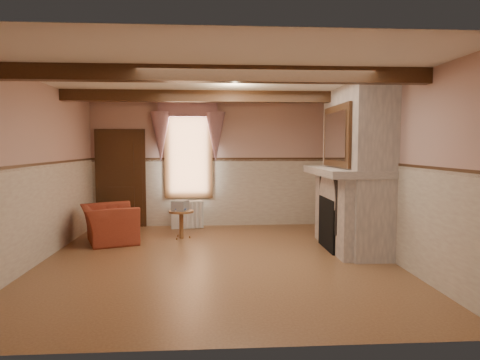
{
  "coord_description": "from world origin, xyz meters",
  "views": [
    {
      "loc": [
        -0.07,
        -6.66,
        1.79
      ],
      "look_at": [
        0.41,
        0.8,
        1.2
      ],
      "focal_mm": 32.0,
      "sensor_mm": 36.0,
      "label": 1
    }
  ],
  "objects": [
    {
      "name": "mantel",
      "position": [
        2.24,
        0.6,
        1.36
      ],
      "size": [
        1.05,
        2.05,
        0.12
      ],
      "primitive_type": "cube",
      "color": "gray",
      "rests_on": "fireplace"
    },
    {
      "name": "fireplace",
      "position": [
        2.42,
        0.6,
        1.4
      ],
      "size": [
        0.85,
        2.0,
        2.8
      ],
      "primitive_type": "cube",
      "color": "gray",
      "rests_on": "floor"
    },
    {
      "name": "mantel_clock",
      "position": [
        2.24,
        1.4,
        1.52
      ],
      "size": [
        0.14,
        0.24,
        0.2
      ],
      "primitive_type": "cube",
      "color": "black",
      "rests_on": "mantel"
    },
    {
      "name": "wall_back",
      "position": [
        0.0,
        3.0,
        1.4
      ],
      "size": [
        5.5,
        0.02,
        2.8
      ],
      "primitive_type": "cube",
      "color": "tan",
      "rests_on": "floor"
    },
    {
      "name": "overmantel_mirror",
      "position": [
        2.06,
        0.6,
        1.97
      ],
      "size": [
        0.06,
        1.44,
        1.04
      ],
      "primitive_type": "cube",
      "color": "silver",
      "rests_on": "fireplace"
    },
    {
      "name": "book_stack",
      "position": [
        -0.7,
        1.63,
        0.65
      ],
      "size": [
        0.34,
        0.38,
        0.2
      ],
      "primitive_type": "cube",
      "rotation": [
        0.0,
        0.0,
        -0.31
      ],
      "color": "#B7AD8C",
      "rests_on": "side_table"
    },
    {
      "name": "armchair",
      "position": [
        -1.99,
        1.36,
        0.35
      ],
      "size": [
        1.27,
        1.34,
        0.7
      ],
      "primitive_type": "imported",
      "rotation": [
        0.0,
        0.0,
        1.94
      ],
      "color": "maroon",
      "rests_on": "floor"
    },
    {
      "name": "window",
      "position": [
        -0.6,
        2.97,
        1.65
      ],
      "size": [
        1.06,
        0.08,
        2.02
      ],
      "primitive_type": "cube",
      "color": "white",
      "rests_on": "wall_back"
    },
    {
      "name": "ceiling",
      "position": [
        0.0,
        0.0,
        2.8
      ],
      "size": [
        5.5,
        6.0,
        0.01
      ],
      "primitive_type": "cube",
      "color": "silver",
      "rests_on": "wall_back"
    },
    {
      "name": "door",
      "position": [
        -2.1,
        2.94,
        1.05
      ],
      "size": [
        1.1,
        0.1,
        2.1
      ],
      "primitive_type": "cube",
      "color": "black",
      "rests_on": "floor"
    },
    {
      "name": "chair_rail",
      "position": [
        0.0,
        0.0,
        1.5
      ],
      "size": [
        5.5,
        6.0,
        0.08
      ],
      "primitive_type": null,
      "color": "black",
      "rests_on": "wainscot"
    },
    {
      "name": "wall_left",
      "position": [
        -2.75,
        0.0,
        1.4
      ],
      "size": [
        0.02,
        6.0,
        2.8
      ],
      "primitive_type": "cube",
      "color": "tan",
      "rests_on": "floor"
    },
    {
      "name": "ceiling_beam_back",
      "position": [
        0.0,
        1.2,
        2.7
      ],
      "size": [
        5.5,
        0.18,
        0.2
      ],
      "primitive_type": "cube",
      "color": "black",
      "rests_on": "ceiling"
    },
    {
      "name": "floor",
      "position": [
        0.0,
        0.0,
        0.0
      ],
      "size": [
        5.5,
        6.0,
        0.01
      ],
      "primitive_type": "cube",
      "color": "brown",
      "rests_on": "ground"
    },
    {
      "name": "wall_right",
      "position": [
        2.75,
        0.0,
        1.4
      ],
      "size": [
        0.02,
        6.0,
        2.8
      ],
      "primitive_type": "cube",
      "color": "tan",
      "rests_on": "floor"
    },
    {
      "name": "radiator",
      "position": [
        -0.63,
        2.7,
        0.3
      ],
      "size": [
        0.72,
        0.27,
        0.6
      ],
      "primitive_type": "cube",
      "rotation": [
        0.0,
        0.0,
        0.14
      ],
      "color": "silver",
      "rests_on": "floor"
    },
    {
      "name": "candle_red",
      "position": [
        2.24,
        -0.06,
        1.5
      ],
      "size": [
        0.06,
        0.06,
        0.16
      ],
      "primitive_type": "cylinder",
      "color": "#A41428",
      "rests_on": "mantel"
    },
    {
      "name": "firebox",
      "position": [
        2.0,
        0.6,
        0.45
      ],
      "size": [
        0.2,
        0.95,
        0.9
      ],
      "primitive_type": "cube",
      "color": "black",
      "rests_on": "floor"
    },
    {
      "name": "ceiling_beam_front",
      "position": [
        0.0,
        -1.2,
        2.7
      ],
      "size": [
        5.5,
        0.18,
        0.2
      ],
      "primitive_type": "cube",
      "color": "black",
      "rests_on": "ceiling"
    },
    {
      "name": "oil_lamp",
      "position": [
        2.24,
        1.11,
        1.56
      ],
      "size": [
        0.11,
        0.11,
        0.28
      ],
      "primitive_type": "cylinder",
      "color": "#D3873B",
      "rests_on": "mantel"
    },
    {
      "name": "wainscot",
      "position": [
        0.0,
        0.0,
        0.75
      ],
      "size": [
        5.5,
        6.0,
        1.5
      ],
      "primitive_type": null,
      "color": "beige",
      "rests_on": "floor"
    },
    {
      "name": "bowl",
      "position": [
        2.24,
        0.82,
        1.47
      ],
      "size": [
        0.38,
        0.38,
        0.09
      ],
      "primitive_type": "imported",
      "color": "brown",
      "rests_on": "mantel"
    },
    {
      "name": "wall_front",
      "position": [
        0.0,
        -3.0,
        1.4
      ],
      "size": [
        5.5,
        0.02,
        2.8
      ],
      "primitive_type": "cube",
      "color": "tan",
      "rests_on": "floor"
    },
    {
      "name": "jar_yellow",
      "position": [
        2.24,
        0.34,
        1.48
      ],
      "size": [
        0.06,
        0.06,
        0.12
      ],
      "primitive_type": "cylinder",
      "color": "yellow",
      "rests_on": "mantel"
    },
    {
      "name": "window_drapes",
      "position": [
        -0.6,
        2.88,
        2.25
      ],
      "size": [
        1.3,
        0.14,
        1.4
      ],
      "primitive_type": "cube",
      "color": "gray",
      "rests_on": "wall_back"
    },
    {
      "name": "side_table",
      "position": [
        -0.68,
        1.64,
        0.28
      ],
      "size": [
        0.52,
        0.52,
        0.55
      ],
      "primitive_type": "cylinder",
      "rotation": [
        0.0,
        0.0,
        0.07
      ],
      "color": "brown",
      "rests_on": "floor"
    }
  ]
}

